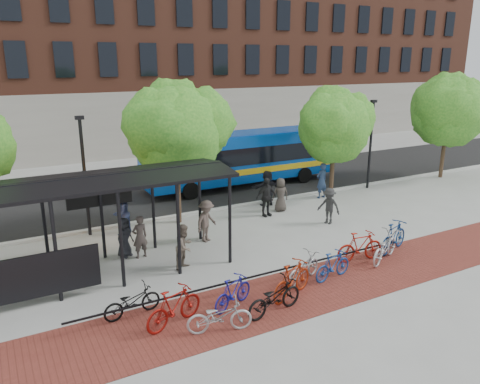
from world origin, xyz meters
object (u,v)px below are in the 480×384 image
bus_shelter (73,195)px  bike_3 (233,292)px  tree_b (177,126)px  bike_0 (132,301)px  bike_9 (360,246)px  bike_10 (384,247)px  bike_5 (292,280)px  pedestrian_4 (266,197)px  lamp_post_right (371,142)px  pedestrian_7 (322,181)px  tree_d (449,107)px  lamp_post_left (85,173)px  pedestrian_3 (206,221)px  pedestrian_8 (185,246)px  bike_7 (333,265)px  pedestrian_5 (267,188)px  pedestrian_1 (140,237)px  pedestrian_9 (329,206)px  bike_2 (219,316)px  pedestrian_6 (280,195)px  tree_c (335,123)px  pedestrian_2 (121,213)px  bike_11 (394,237)px  bike_6 (303,268)px  bike_4 (274,297)px  bus (241,156)px  pedestrian_0 (124,237)px  bike_1 (174,307)px

bus_shelter → bike_3: 6.22m
tree_b → bike_0: size_ratio=3.69×
bike_9 → bike_10: 0.93m
bike_5 → pedestrian_4: (3.52, 7.25, 0.35)m
bus_shelter → bike_10: 11.31m
lamp_post_right → pedestrian_7: bearing=-174.9°
tree_d → bike_9: 16.13m
lamp_post_left → bike_10: size_ratio=2.43×
pedestrian_3 → pedestrian_8: pedestrian_3 is taller
bus_shelter → bike_0: 4.28m
bike_7 → pedestrian_5: (2.52, 8.33, 0.42)m
pedestrian_1 → pedestrian_7: 11.51m
pedestrian_9 → pedestrian_7: bearing=121.6°
bike_3 → pedestrian_8: bearing=-19.0°
bike_2 → bike_5: (2.90, 0.67, 0.12)m
bike_7 → pedestrian_9: bearing=-46.8°
bike_0 → pedestrian_6: bearing=-63.2°
bike_5 → pedestrian_1: pedestrian_1 is taller
pedestrian_1 → pedestrian_6: bearing=-173.0°
tree_c → pedestrian_7: bearing=-174.4°
pedestrian_5 → pedestrian_6: size_ratio=1.10×
pedestrian_2 → bike_0: bearing=40.6°
bike_11 → pedestrian_8: size_ratio=1.22×
tree_c → pedestrian_6: size_ratio=3.52×
bike_6 → pedestrian_6: 7.72m
bike_6 → pedestrian_7: 10.29m
lamp_post_right → bike_6: lamp_post_right is taller
bike_4 → bike_10: bearing=-87.3°
pedestrian_4 → bike_5: bearing=-118.8°
lamp_post_right → pedestrian_5: lamp_post_right is taller
bus → pedestrian_3: 9.16m
pedestrian_7 → bike_4: bearing=39.2°
bike_2 → pedestrian_4: bearing=-22.7°
bus_shelter → pedestrian_4: 9.73m
pedestrian_0 → pedestrian_3: 3.40m
tree_b → pedestrian_4: bearing=-17.7°
bike_6 → pedestrian_4: (2.54, 6.51, 0.46)m
bike_7 → bike_11: (3.65, 0.75, 0.11)m
bike_10 → pedestrian_7: bearing=-46.5°
bus → pedestrian_0: 11.50m
lamp_post_right → bike_4: lamp_post_right is taller
bike_10 → bike_4: bearing=77.7°
bike_10 → bike_9: bearing=38.7°
pedestrian_7 → pedestrian_9: pedestrian_7 is taller
bike_3 → bus_shelter: bearing=17.6°
tree_d → lamp_post_left: 22.17m
pedestrian_5 → bike_9: bearing=91.6°
bus → bike_6: 12.90m
bike_1 → pedestrian_3: bearing=-51.3°
pedestrian_3 → bike_11: bearing=-65.4°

